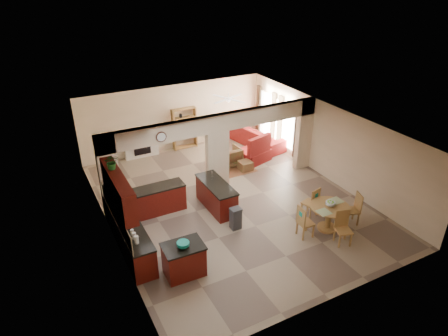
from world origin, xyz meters
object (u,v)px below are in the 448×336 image
armchair (230,156)px  sofa (257,136)px  kitchen_island (184,260)px  dining_table (329,214)px

armchair → sofa: bearing=-151.4°
kitchen_island → armchair: kitchen_island is taller
sofa → armchair: (-2.02, -1.17, -0.03)m
dining_table → sofa: sofa is taller
dining_table → sofa: (1.43, 6.34, -0.12)m
kitchen_island → dining_table: (4.61, -0.19, 0.07)m
sofa → armchair: sofa is taller
kitchen_island → armchair: 6.40m
kitchen_island → sofa: bearing=47.4°
dining_table → armchair: 5.20m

